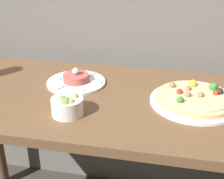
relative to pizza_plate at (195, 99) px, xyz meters
The scene contains 4 objects.
dining_table 0.40m from the pizza_plate, behind, with size 1.42×0.64×0.79m.
pizza_plate is the anchor object (origin of this frame).
tartare_plate 0.48m from the pizza_plate, behind, with size 0.24×0.24×0.07m.
small_bowl 0.46m from the pizza_plate, 157.96° to the right, with size 0.11×0.11×0.08m.
Camera 1 is at (0.28, -0.72, 1.34)m, focal length 50.00 mm.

